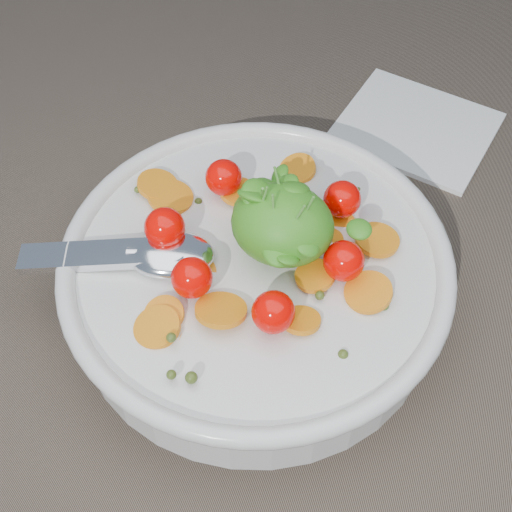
% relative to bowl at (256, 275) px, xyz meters
% --- Properties ---
extents(ground, '(6.00, 6.00, 0.00)m').
position_rel_bowl_xyz_m(ground, '(-0.01, 0.02, -0.03)').
color(ground, brown).
rests_on(ground, ground).
extents(bowl, '(0.31, 0.29, 0.12)m').
position_rel_bowl_xyz_m(bowl, '(0.00, 0.00, 0.00)').
color(bowl, silver).
rests_on(bowl, ground).
extents(napkin, '(0.16, 0.15, 0.01)m').
position_rel_bowl_xyz_m(napkin, '(0.08, 0.23, -0.03)').
color(napkin, silver).
rests_on(napkin, ground).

